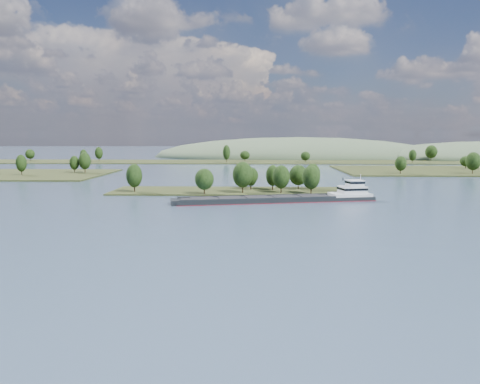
{
  "coord_description": "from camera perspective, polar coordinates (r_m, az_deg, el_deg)",
  "views": [
    {
      "loc": [
        11.05,
        -21.13,
        24.56
      ],
      "look_at": [
        6.59,
        130.0,
        6.0
      ],
      "focal_mm": 35.0,
      "sensor_mm": 36.0,
      "label": 1
    }
  ],
  "objects": [
    {
      "name": "tree_island",
      "position": [
        200.54,
        0.56,
        1.14
      ],
      "size": [
        100.0,
        31.97,
        14.11
      ],
      "color": "#272E14",
      "rests_on": "ground"
    },
    {
      "name": "hill_west",
      "position": [
        524.0,
        7.07,
        4.26
      ],
      "size": [
        320.0,
        160.0,
        44.0
      ],
      "primitive_type": "ellipsoid",
      "color": "#42553A",
      "rests_on": "ground"
    },
    {
      "name": "back_shoreline",
      "position": [
        421.74,
        1.44,
        3.76
      ],
      "size": [
        900.0,
        60.0,
        16.53
      ],
      "color": "#272E14",
      "rests_on": "ground"
    },
    {
      "name": "cargo_barge",
      "position": [
        174.06,
        5.98,
        -0.72
      ],
      "size": [
        75.97,
        24.8,
        10.25
      ],
      "color": "black",
      "rests_on": "ground"
    },
    {
      "name": "ground",
      "position": [
        143.68,
        -2.75,
        -2.85
      ],
      "size": [
        1800.0,
        1800.0,
        0.0
      ],
      "primitive_type": "plane",
      "color": "#394D63",
      "rests_on": "ground"
    }
  ]
}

